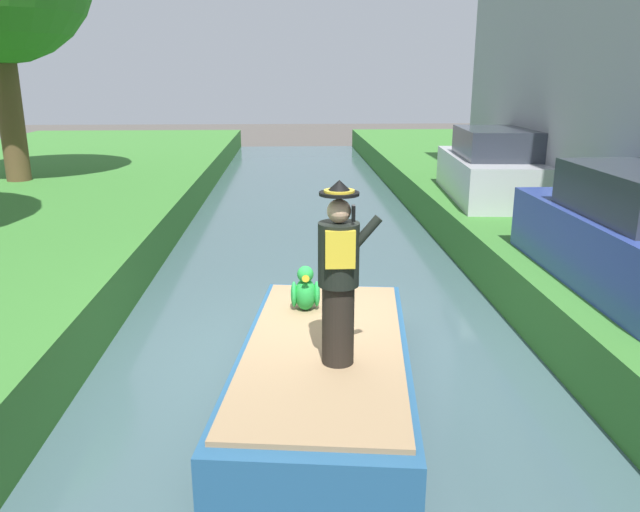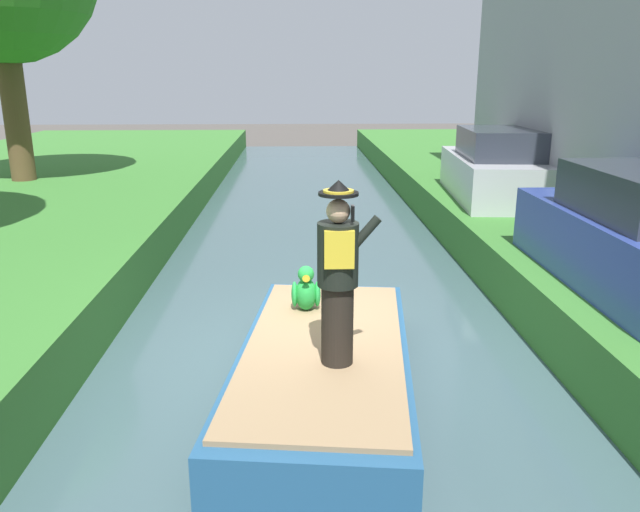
{
  "view_description": "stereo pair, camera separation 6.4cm",
  "coord_description": "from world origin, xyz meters",
  "views": [
    {
      "loc": [
        -0.34,
        -7.23,
        3.5
      ],
      "look_at": [
        -0.03,
        -0.72,
        1.61
      ],
      "focal_mm": 35.19,
      "sensor_mm": 36.0,
      "label": 1
    },
    {
      "loc": [
        -0.28,
        -7.23,
        3.5
      ],
      "look_at": [
        -0.03,
        -0.72,
        1.61
      ],
      "focal_mm": 35.19,
      "sensor_mm": 36.0,
      "label": 2
    }
  ],
  "objects": [
    {
      "name": "ground_plane",
      "position": [
        0.0,
        0.0,
        0.0
      ],
      "size": [
        80.0,
        80.0,
        0.0
      ],
      "primitive_type": "plane",
      "color": "#4C4742"
    },
    {
      "name": "canal_water",
      "position": [
        0.0,
        0.0,
        0.05
      ],
      "size": [
        5.48,
        48.0,
        0.1
      ],
      "primitive_type": "cube",
      "color": "#3D565B",
      "rests_on": "ground"
    },
    {
      "name": "boat",
      "position": [
        0.0,
        -1.03,
        0.4
      ],
      "size": [
        2.28,
        4.38,
        0.61
      ],
      "color": "#23517A",
      "rests_on": "canal_water"
    },
    {
      "name": "person_pirate",
      "position": [
        0.11,
        -1.47,
        1.64
      ],
      "size": [
        0.61,
        0.42,
        1.85
      ],
      "rotation": [
        0.0,
        0.0,
        0.06
      ],
      "color": "black",
      "rests_on": "boat"
    },
    {
      "name": "parrot_plush",
      "position": [
        -0.18,
        0.01,
        0.95
      ],
      "size": [
        0.36,
        0.34,
        0.57
      ],
      "color": "green",
      "rests_on": "boat"
    },
    {
      "name": "parked_car_blue",
      "position": [
        4.01,
        0.25,
        1.54
      ],
      "size": [
        1.71,
        4.0,
        1.5
      ],
      "color": "#2D4293",
      "rests_on": "grass_bank_far"
    },
    {
      "name": "parked_car_silver",
      "position": [
        4.01,
        6.11,
        1.54
      ],
      "size": [
        2.0,
        4.12,
        1.5
      ],
      "color": "#B7B7BC",
      "rests_on": "grass_bank_far"
    }
  ]
}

